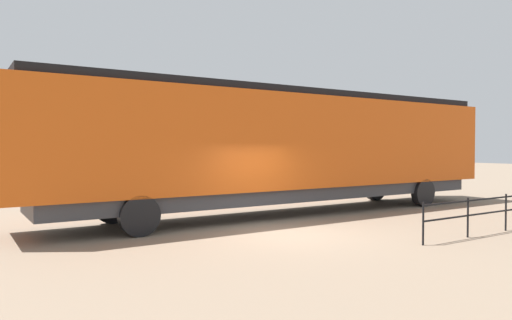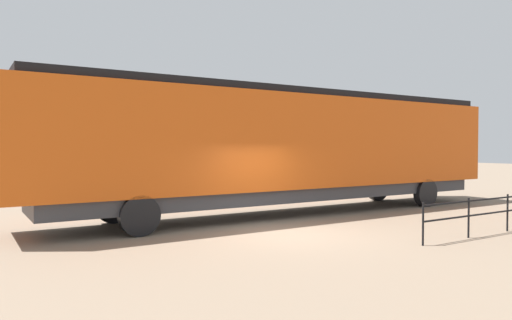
% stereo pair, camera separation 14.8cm
% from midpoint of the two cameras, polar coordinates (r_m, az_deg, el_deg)
% --- Properties ---
extents(ground_plane, '(120.00, 120.00, 0.00)m').
position_cam_midpoint_polar(ground_plane, '(12.97, 3.41, -8.97)').
color(ground_plane, '#84705B').
extents(locomotive, '(2.85, 18.26, 4.36)m').
position_cam_midpoint_polar(locomotive, '(17.03, 5.27, 1.76)').
color(locomotive, '#D15114').
rests_on(locomotive, ground_plane).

